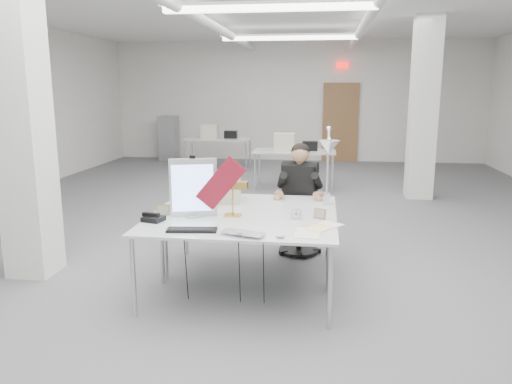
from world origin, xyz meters
TOP-DOWN VIEW (x-y plane):
  - room_shell at (0.04, 0.13)m, footprint 10.04×14.04m
  - desk_main at (0.00, -2.50)m, footprint 1.80×0.90m
  - desk_second at (0.00, -1.60)m, footprint 1.80×0.90m
  - bg_desk_a at (0.20, 3.00)m, footprint 1.60×0.80m
  - bg_desk_b at (-1.80, 5.20)m, footprint 1.60×0.80m
  - filing_cabinet at (-3.50, 6.65)m, footprint 0.45×0.55m
  - office_chair at (0.49, -0.96)m, footprint 0.57×0.57m
  - seated_person at (0.49, -1.01)m, footprint 0.63×0.72m
  - monitor at (-0.46, -2.23)m, footprint 0.45×0.17m
  - pennant at (-0.19, -2.26)m, footprint 0.48×0.06m
  - keyboard at (-0.35, -2.73)m, footprint 0.45×0.19m
  - laptop at (0.09, -2.86)m, footprint 0.43×0.35m
  - mouse at (0.42, -2.83)m, footprint 0.09×0.06m
  - bankers_lamp at (-0.09, -2.18)m, footprint 0.34×0.14m
  - desk_phone at (-0.79, -2.46)m, footprint 0.21×0.20m
  - picture_frame_left at (-0.76, -2.25)m, footprint 0.13×0.09m
  - picture_frame_right at (0.74, -2.16)m, footprint 0.12×0.09m
  - desk_clock at (0.52, -2.19)m, footprint 0.10×0.04m
  - paper_stack_a at (0.64, -2.67)m, footprint 0.25×0.33m
  - paper_stack_b at (0.73, -2.53)m, footprint 0.27×0.29m
  - paper_stack_c at (0.84, -2.36)m, footprint 0.25×0.24m
  - beige_monitor at (-0.30, -1.58)m, footprint 0.41×0.40m
  - architect_lamp at (0.81, -1.80)m, footprint 0.43×0.71m

SIDE VIEW (x-z plane):
  - office_chair at x=0.49m, z-range 0.00..0.98m
  - filing_cabinet at x=-3.50m, z-range 0.00..1.20m
  - desk_main at x=0.00m, z-range 0.73..0.75m
  - desk_second at x=0.00m, z-range 0.73..0.75m
  - bg_desk_a at x=0.20m, z-range 0.73..0.75m
  - bg_desk_b at x=-1.80m, z-range 0.73..0.75m
  - paper_stack_a at x=0.64m, z-range 0.76..0.76m
  - paper_stack_c at x=0.84m, z-range 0.76..0.76m
  - paper_stack_b at x=0.73m, z-range 0.76..0.76m
  - keyboard at x=-0.35m, z-range 0.76..0.78m
  - laptop at x=0.09m, z-range 0.76..0.78m
  - mouse at x=0.42m, z-range 0.76..0.79m
  - desk_phone at x=-0.79m, z-range 0.76..0.80m
  - picture_frame_right at x=0.74m, z-range 0.75..0.85m
  - desk_clock at x=0.52m, z-range 0.75..0.86m
  - picture_frame_left at x=-0.76m, z-range 0.75..0.86m
  - seated_person at x=0.49m, z-range 0.43..1.37m
  - beige_monitor at x=-0.30m, z-range 0.75..1.08m
  - bankers_lamp at x=-0.09m, z-range 0.76..1.13m
  - monitor at x=-0.46m, z-range 0.76..1.32m
  - pennant at x=-0.19m, z-range 0.83..1.35m
  - architect_lamp at x=0.81m, z-range 0.76..1.62m
  - room_shell at x=0.04m, z-range 0.07..3.31m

